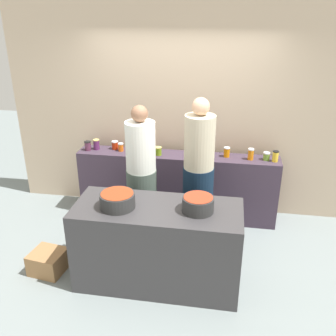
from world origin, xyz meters
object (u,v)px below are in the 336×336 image
preserve_jar_2 (115,145)px  preserve_jar_8 (266,156)px  preserve_jar_0 (88,146)px  preserve_jar_3 (121,147)px  cooking_pot_center (198,204)px  preserve_jar_1 (96,144)px  cooking_pot_left (117,200)px  preserve_jar_6 (227,152)px  preserve_jar_5 (158,151)px  preserve_jar_9 (275,156)px  preserve_jar_7 (251,154)px  bread_crate (48,262)px  cook_with_tongs (142,183)px  cook_in_cap (198,181)px  preserve_jar_4 (147,148)px

preserve_jar_2 → preserve_jar_8: (2.03, -0.07, -0.01)m
preserve_jar_0 → preserve_jar_3: (0.45, 0.04, -0.01)m
preserve_jar_3 → cooking_pot_center: 1.84m
preserve_jar_1 → preserve_jar_2: 0.25m
cooking_pot_left → cooking_pot_center: 0.80m
preserve_jar_0 → preserve_jar_6: 1.88m
preserve_jar_5 → preserve_jar_9: preserve_jar_9 is taller
cooking_pot_center → preserve_jar_5: bearing=115.7°
preserve_jar_7 → preserve_jar_9: bearing=-3.0°
preserve_jar_3 → bread_crate: (-0.47, -1.47, -0.86)m
cook_with_tongs → bread_crate: (-0.90, -0.80, -0.67)m
preserve_jar_6 → cook_in_cap: 0.72m
cooking_pot_center → preserve_jar_6: bearing=80.3°
preserve_jar_6 → bread_crate: size_ratio=0.36×
cooking_pot_center → preserve_jar_7: bearing=68.4°
preserve_jar_0 → preserve_jar_4: size_ratio=1.02×
preserve_jar_3 → preserve_jar_9: size_ratio=0.78×
preserve_jar_2 → preserve_jar_3: (0.10, -0.06, -0.00)m
preserve_jar_8 → cook_in_cap: 1.03m
preserve_jar_2 → preserve_jar_3: size_ratio=1.04×
preserve_jar_7 → cooking_pot_center: size_ratio=0.48×
preserve_jar_3 → preserve_jar_8: size_ratio=1.07×
preserve_jar_1 → cooking_pot_center: (1.53, -1.43, -0.02)m
preserve_jar_2 → cook_in_cap: cook_in_cap is taller
preserve_jar_1 → cooking_pot_left: preserve_jar_1 is taller
preserve_jar_8 → preserve_jar_9: 0.11m
preserve_jar_1 → preserve_jar_7: (2.08, -0.04, 0.00)m
cook_with_tongs → preserve_jar_1: bearing=139.3°
preserve_jar_6 → cooking_pot_left: 1.82m
preserve_jar_1 → preserve_jar_9: (2.39, -0.05, 0.00)m
preserve_jar_2 → cook_with_tongs: size_ratio=0.07×
preserve_jar_2 → preserve_jar_7: bearing=-2.6°
bread_crate → preserve_jar_6: bearing=38.2°
cook_in_cap → preserve_jar_1: bearing=156.9°
bread_crate → cooking_pot_left: bearing=-0.1°
cook_with_tongs → cooking_pot_left: bearing=-94.0°
preserve_jar_8 → bread_crate: preserve_jar_8 is taller
preserve_jar_1 → preserve_jar_3: preserve_jar_1 is taller
preserve_jar_5 → preserve_jar_0: bearing=179.0°
preserve_jar_0 → preserve_jar_3: preserve_jar_0 is taller
preserve_jar_2 → cook_with_tongs: bearing=-53.4°
cooking_pot_left → bread_crate: bearing=179.9°
cooking_pot_left → cook_with_tongs: cook_with_tongs is taller
preserve_jar_7 → cook_in_cap: 0.87m
preserve_jar_7 → cooking_pot_left: (-1.35, -1.44, -0.02)m
preserve_jar_9 → cooking_pot_left: (-1.65, -1.42, -0.02)m
preserve_jar_6 → cook_in_cap: cook_in_cap is taller
cooking_pot_left → cooking_pot_center: (0.80, 0.05, 0.00)m
preserve_jar_4 → preserve_jar_1: bearing=178.8°
cook_in_cap → preserve_jar_0: bearing=160.0°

